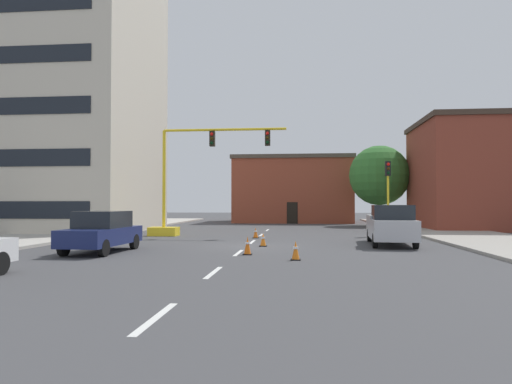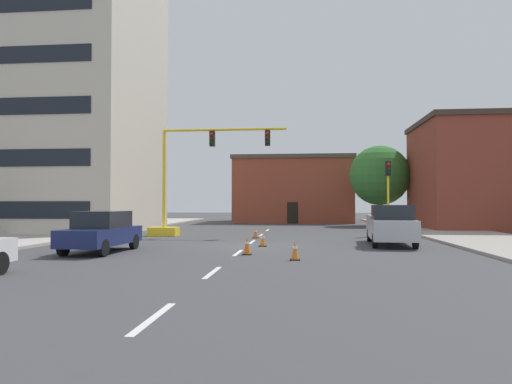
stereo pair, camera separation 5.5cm
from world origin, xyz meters
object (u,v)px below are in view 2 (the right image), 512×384
at_px(traffic_signal_gantry, 181,201).
at_px(traffic_cone_roadside_a, 263,240).
at_px(traffic_cone_roadside_b, 247,246).
at_px(traffic_cone_roadside_d, 256,233).
at_px(tree_right_far, 380,175).
at_px(traffic_light_pole_right, 388,181).
at_px(pickup_truck_silver, 390,225).
at_px(traffic_cone_roadside_c, 295,251).
at_px(sedan_navy_near_left, 102,231).

relative_size(traffic_signal_gantry, traffic_cone_roadside_a, 13.42).
distance_m(traffic_cone_roadside_b, traffic_cone_roadside_d, 8.92).
distance_m(traffic_signal_gantry, tree_right_far, 21.12).
bearing_deg(traffic_light_pole_right, pickup_truck_silver, -99.49).
height_order(traffic_signal_gantry, traffic_cone_roadside_c, traffic_signal_gantry).
height_order(traffic_signal_gantry, traffic_cone_roadside_a, traffic_signal_gantry).
distance_m(traffic_signal_gantry, traffic_cone_roadside_a, 9.05).
xyz_separation_m(traffic_light_pole_right, traffic_cone_roadside_b, (-7.76, -12.09, -3.16)).
xyz_separation_m(traffic_signal_gantry, traffic_cone_roadside_c, (7.46, -11.90, -1.88)).
bearing_deg(pickup_truck_silver, sedan_navy_near_left, -159.90).
bearing_deg(traffic_cone_roadside_a, traffic_signal_gantry, 131.22).
distance_m(traffic_cone_roadside_a, traffic_cone_roadside_b, 3.68).
height_order(traffic_light_pole_right, pickup_truck_silver, traffic_light_pole_right).
relative_size(sedan_navy_near_left, traffic_cone_roadside_c, 6.47).
bearing_deg(traffic_cone_roadside_a, traffic_cone_roadside_b, -95.11).
height_order(tree_right_far, traffic_cone_roadside_c, tree_right_far).
bearing_deg(traffic_signal_gantry, sedan_navy_near_left, -94.26).
height_order(traffic_light_pole_right, tree_right_far, tree_right_far).
relative_size(traffic_signal_gantry, traffic_light_pole_right, 1.82).
distance_m(traffic_light_pole_right, traffic_cone_roadside_c, 15.19).
xyz_separation_m(sedan_navy_near_left, traffic_cone_roadside_c, (8.20, -1.91, -0.54)).
relative_size(tree_right_far, traffic_cone_roadside_c, 10.56).
distance_m(sedan_navy_near_left, traffic_cone_roadside_c, 8.44).
bearing_deg(sedan_navy_near_left, traffic_light_pole_right, 40.00).
bearing_deg(traffic_cone_roadside_c, traffic_signal_gantry, 122.07).
bearing_deg(traffic_cone_roadside_d, traffic_cone_roadside_b, -86.44).
bearing_deg(sedan_navy_near_left, traffic_cone_roadside_d, 56.40).
distance_m(traffic_cone_roadside_c, traffic_cone_roadside_d, 10.77).
relative_size(traffic_light_pole_right, sedan_navy_near_left, 1.05).
height_order(traffic_signal_gantry, sedan_navy_near_left, traffic_signal_gantry).
bearing_deg(traffic_signal_gantry, pickup_truck_silver, -23.65).
distance_m(traffic_cone_roadside_a, traffic_cone_roadside_d, 5.31).
bearing_deg(sedan_navy_near_left, traffic_cone_roadside_a, 26.87).
xyz_separation_m(tree_right_far, traffic_cone_roadside_d, (-9.91, -16.22, -4.35)).
distance_m(pickup_truck_silver, traffic_cone_roadside_a, 6.44).
height_order(traffic_cone_roadside_b, traffic_cone_roadside_d, traffic_cone_roadside_b).
distance_m(traffic_signal_gantry, traffic_light_pole_right, 13.45).
xyz_separation_m(traffic_cone_roadside_a, traffic_cone_roadside_d, (-0.88, 5.24, -0.00)).
height_order(traffic_signal_gantry, traffic_light_pole_right, traffic_signal_gantry).
bearing_deg(traffic_cone_roadside_c, traffic_light_pole_right, 66.96).
bearing_deg(pickup_truck_silver, traffic_light_pole_right, 80.51).
xyz_separation_m(pickup_truck_silver, traffic_cone_roadside_b, (-6.58, -5.03, -0.61)).
bearing_deg(traffic_cone_roadside_d, traffic_light_pole_right, 20.99).
bearing_deg(pickup_truck_silver, traffic_cone_roadside_d, 151.52).
relative_size(pickup_truck_silver, traffic_cone_roadside_b, 7.44).
distance_m(tree_right_far, pickup_truck_silver, 20.62).
distance_m(pickup_truck_silver, traffic_cone_roadside_c, 8.09).
bearing_deg(pickup_truck_silver, traffic_cone_roadside_c, -125.04).
xyz_separation_m(traffic_cone_roadside_c, traffic_cone_roadside_d, (-2.51, 10.48, -0.03)).
height_order(traffic_light_pole_right, traffic_cone_roadside_c, traffic_light_pole_right).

